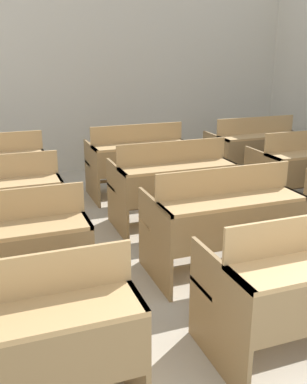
% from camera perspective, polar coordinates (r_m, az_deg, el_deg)
% --- Properties ---
extents(wall_back, '(5.94, 0.06, 3.19)m').
position_cam_1_polar(wall_back, '(7.22, -5.16, 15.59)').
color(wall_back, beige).
rests_on(wall_back, ground_plane).
extents(bench_front_left, '(1.22, 0.74, 0.95)m').
position_cam_1_polar(bench_front_left, '(2.46, -17.26, -17.59)').
color(bench_front_left, olive).
rests_on(bench_front_left, ground_plane).
extents(bench_front_center, '(1.22, 0.74, 0.95)m').
position_cam_1_polar(bench_front_center, '(3.01, 18.93, -10.76)').
color(bench_front_center, '#93744A').
rests_on(bench_front_center, ground_plane).
extents(bench_second_left, '(1.22, 0.74, 0.95)m').
position_cam_1_polar(bench_second_left, '(3.43, -18.74, -7.13)').
color(bench_second_left, olive).
rests_on(bench_second_left, ground_plane).
extents(bench_second_center, '(1.22, 0.74, 0.95)m').
position_cam_1_polar(bench_second_center, '(3.87, 8.70, -3.43)').
color(bench_second_center, olive).
rests_on(bench_second_center, ground_plane).
extents(bench_third_center, '(1.22, 0.74, 0.95)m').
position_cam_1_polar(bench_third_center, '(4.84, 2.32, 1.18)').
color(bench_third_center, olive).
rests_on(bench_third_center, ground_plane).
extents(bench_third_right, '(1.22, 0.74, 0.95)m').
position_cam_1_polar(bench_third_right, '(5.75, 18.76, 2.94)').
color(bench_third_right, '#93754B').
rests_on(bench_third_right, ground_plane).
extents(bench_back_center, '(1.22, 0.74, 0.95)m').
position_cam_1_polar(bench_back_center, '(5.86, -2.06, 4.17)').
color(bench_back_center, '#93744A').
rests_on(bench_back_center, ground_plane).
extents(bench_back_right, '(1.22, 0.74, 0.95)m').
position_cam_1_polar(bench_back_right, '(6.63, 12.63, 5.36)').
color(bench_back_right, '#97794F').
rests_on(bench_back_right, ground_plane).
extents(wastepaper_bin, '(0.30, 0.30, 0.34)m').
position_cam_1_polar(wastepaper_bin, '(7.79, 15.48, 4.60)').
color(wastepaper_bin, '#474C51').
rests_on(wastepaper_bin, ground_plane).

